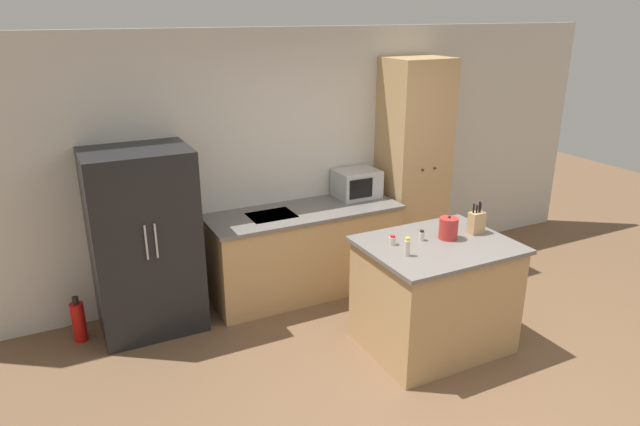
{
  "coord_description": "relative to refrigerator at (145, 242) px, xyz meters",
  "views": [
    {
      "loc": [
        -2.51,
        -2.84,
        2.75
      ],
      "look_at": [
        -0.36,
        1.4,
        1.05
      ],
      "focal_mm": 32.0,
      "sensor_mm": 36.0,
      "label": 1
    }
  ],
  "objects": [
    {
      "name": "ground_plane",
      "position": [
        1.8,
        -1.97,
        -0.83
      ],
      "size": [
        14.0,
        14.0,
        0.0
      ],
      "primitive_type": "plane",
      "color": "brown"
    },
    {
      "name": "wall_back",
      "position": [
        1.8,
        0.36,
        0.47
      ],
      "size": [
        7.2,
        0.06,
        2.6
      ],
      "color": "beige",
      "rests_on": "ground_plane"
    },
    {
      "name": "refrigerator",
      "position": [
        0.0,
        0.0,
        0.0
      ],
      "size": [
        0.89,
        0.69,
        1.66
      ],
      "color": "black",
      "rests_on": "ground_plane"
    },
    {
      "name": "back_counter",
      "position": [
        1.54,
        -0.0,
        -0.39
      ],
      "size": [
        1.94,
        0.71,
        0.89
      ],
      "color": "tan",
      "rests_on": "ground_plane"
    },
    {
      "name": "pantry_cabinet",
      "position": [
        2.87,
        0.06,
        0.32
      ],
      "size": [
        0.64,
        0.57,
        2.29
      ],
      "color": "tan",
      "rests_on": "ground_plane"
    },
    {
      "name": "kitchen_island",
      "position": [
        2.1,
        -1.41,
        -0.35
      ],
      "size": [
        1.21,
        0.95,
        0.95
      ],
      "color": "tan",
      "rests_on": "ground_plane"
    },
    {
      "name": "microwave",
      "position": [
        2.22,
        0.13,
        0.2
      ],
      "size": [
        0.44,
        0.36,
        0.29
      ],
      "color": "#B2B5B7",
      "rests_on": "back_counter"
    },
    {
      "name": "knife_block",
      "position": [
        2.52,
        -1.37,
        0.22
      ],
      "size": [
        0.13,
        0.09,
        0.28
      ],
      "color": "tan",
      "rests_on": "kitchen_island"
    },
    {
      "name": "spice_bottle_tall_dark",
      "position": [
        1.72,
        -1.5,
        0.19
      ],
      "size": [
        0.05,
        0.05,
        0.15
      ],
      "color": "beige",
      "rests_on": "kitchen_island"
    },
    {
      "name": "spice_bottle_short_red",
      "position": [
        1.74,
        -1.26,
        0.16
      ],
      "size": [
        0.06,
        0.06,
        0.08
      ],
      "color": "beige",
      "rests_on": "kitchen_island"
    },
    {
      "name": "spice_bottle_amber_oil",
      "position": [
        2.01,
        -1.29,
        0.16
      ],
      "size": [
        0.05,
        0.05,
        0.09
      ],
      "color": "beige",
      "rests_on": "kitchen_island"
    },
    {
      "name": "kettle",
      "position": [
        2.23,
        -1.36,
        0.21
      ],
      "size": [
        0.16,
        0.16,
        0.21
      ],
      "color": "#B72D28",
      "rests_on": "kitchen_island"
    },
    {
      "name": "fire_extinguisher",
      "position": [
        -0.62,
        0.03,
        -0.64
      ],
      "size": [
        0.11,
        0.11,
        0.43
      ],
      "color": "red",
      "rests_on": "ground_plane"
    }
  ]
}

